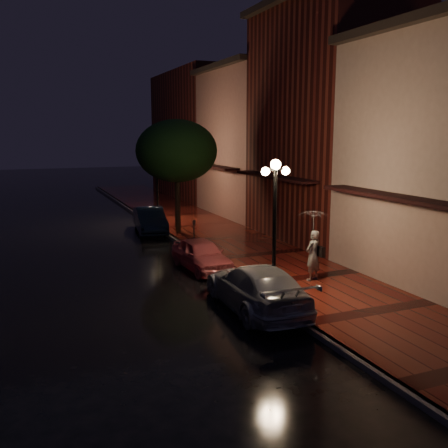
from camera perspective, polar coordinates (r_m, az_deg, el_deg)
name	(u,v)px	position (r m, az deg, el deg)	size (l,w,h in m)	color
ground	(208,263)	(20.54, -1.84, -4.45)	(120.00, 120.00, 0.00)	black
sidewalk	(257,256)	(21.40, 3.81, -3.66)	(4.50, 60.00, 0.15)	#4B100D
curb	(208,261)	(20.52, -1.84, -4.25)	(0.25, 60.00, 0.15)	#595451
storefront_mid	(329,128)	(24.90, 11.88, 10.73)	(5.00, 8.00, 11.00)	#511914
storefront_far	(255,145)	(31.84, 3.58, 9.01)	(5.00, 8.00, 9.00)	#8C5951
storefront_extra	(201,136)	(41.04, -2.66, 10.03)	(5.00, 12.00, 10.00)	#511914
streetlamp_near	(275,219)	(15.67, 5.81, 0.56)	(0.96, 0.36, 4.31)	black
streetlamp_far	(157,180)	(28.67, -7.63, 4.98)	(0.96, 0.36, 4.31)	black
street_tree	(177,153)	(25.74, -5.40, 8.09)	(4.16, 4.16, 5.80)	black
pink_car	(201,254)	(19.39, -2.59, -3.50)	(1.44, 3.57, 1.22)	#C75257
navy_car	(150,220)	(26.89, -8.45, 0.45)	(1.42, 4.06, 1.34)	black
silver_car	(256,287)	(15.11, 3.72, -7.24)	(1.94, 4.78, 1.39)	#96979D
woman_with_umbrella	(314,234)	(17.56, 10.20, -1.14)	(1.04, 1.06, 2.50)	silver
parking_meter	(194,231)	(22.36, -3.45, -0.82)	(0.12, 0.09, 1.27)	black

